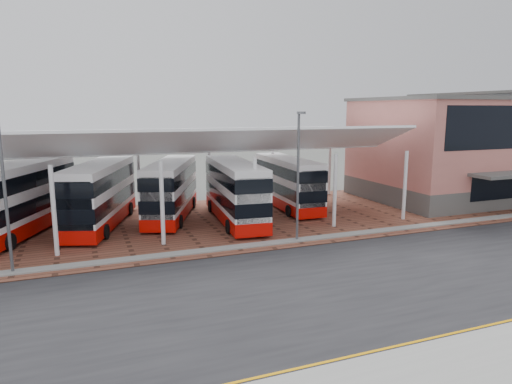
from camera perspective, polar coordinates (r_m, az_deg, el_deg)
ground at (r=22.92m, az=7.68°, el=-10.76°), size 140.00×140.00×0.00m
road at (r=22.11m, az=8.95°, el=-11.57°), size 120.00×14.00×0.02m
forecourt at (r=35.00m, az=0.25°, el=-3.21°), size 72.00×16.00×0.06m
sidewalk at (r=16.41m, az=24.07°, el=-20.34°), size 120.00×4.00×0.14m
north_kerb at (r=28.17m, az=1.55°, el=-6.48°), size 120.00×0.80×0.14m
yellow_line_near at (r=17.68m, az=19.25°, el=-17.84°), size 120.00×0.12×0.01m
yellow_line_far at (r=17.88m, az=18.60°, el=-17.47°), size 120.00×0.12×0.01m
canopy at (r=32.98m, az=-13.47°, el=5.83°), size 37.00×11.63×7.07m
terminal at (r=46.86m, az=24.53°, el=5.03°), size 18.40×14.40×9.25m
lamp_west at (r=25.46m, az=-28.93°, el=0.33°), size 0.16×0.90×8.07m
lamp_east at (r=28.15m, az=5.29°, el=2.41°), size 0.16×0.90×8.07m
bus_1 at (r=33.67m, az=-27.53°, el=-0.82°), size 6.90×11.50×4.69m
bus_2 at (r=33.74m, az=-18.93°, el=-0.39°), size 5.81×11.04×4.46m
bus_3 at (r=35.14m, az=-10.55°, el=0.25°), size 6.02×10.51×4.27m
bus_4 at (r=33.44m, az=-2.68°, el=0.02°), size 3.47×10.85×4.39m
bus_5 at (r=38.16m, az=3.95°, el=1.11°), size 2.95×10.23×4.17m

